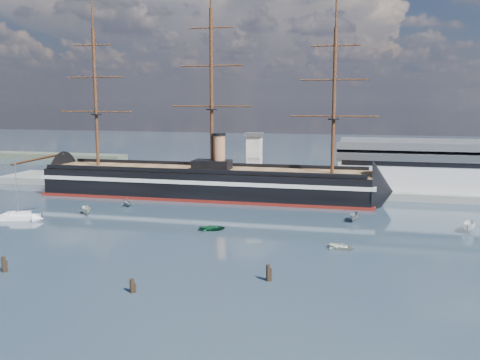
# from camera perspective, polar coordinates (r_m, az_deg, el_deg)

# --- Properties ---
(ground) EXTENTS (600.00, 600.00, 0.00)m
(ground) POSITION_cam_1_polar(r_m,az_deg,el_deg) (124.83, -3.21, -3.61)
(ground) COLOR #1F3346
(ground) RESTS_ON ground
(quay) EXTENTS (180.00, 18.00, 2.00)m
(quay) POSITION_cam_1_polar(r_m,az_deg,el_deg) (156.87, 4.27, -1.12)
(quay) COLOR slate
(quay) RESTS_ON ground
(warehouse) EXTENTS (63.00, 21.00, 11.60)m
(warehouse) POSITION_cam_1_polar(r_m,az_deg,el_deg) (158.71, 21.89, 1.31)
(warehouse) COLOR #B7BABC
(warehouse) RESTS_ON ground
(quay_tower) EXTENTS (5.00, 5.00, 15.00)m
(quay_tower) POSITION_cam_1_polar(r_m,az_deg,el_deg) (154.00, 1.55, 2.39)
(quay_tower) COLOR silver
(quay_tower) RESTS_ON ground
(warship) EXTENTS (112.96, 17.20, 53.94)m
(warship) POSITION_cam_1_polar(r_m,az_deg,el_deg) (145.69, -4.38, -0.26)
(warship) COLOR black
(warship) RESTS_ON ground
(sailboat) EXTENTS (8.49, 4.77, 13.04)m
(sailboat) POSITION_cam_1_polar(r_m,az_deg,el_deg) (127.82, -22.39, -3.59)
(sailboat) COLOR white
(sailboat) RESTS_ON ground
(motorboat_a) EXTENTS (5.94, 5.33, 2.35)m
(motorboat_a) POSITION_cam_1_polar(r_m,az_deg,el_deg) (128.85, -16.04, -3.55)
(motorboat_a) COLOR beige
(motorboat_a) RESTS_ON ground
(motorboat_b) EXTENTS (2.14, 3.51, 1.53)m
(motorboat_b) POSITION_cam_1_polar(r_m,az_deg,el_deg) (109.23, -2.96, -5.38)
(motorboat_b) COLOR #0F4628
(motorboat_b) RESTS_ON ground
(motorboat_c) EXTENTS (5.73, 2.52, 2.23)m
(motorboat_c) POSITION_cam_1_polar(r_m,az_deg,el_deg) (119.73, 12.01, -4.32)
(motorboat_c) COLOR gray
(motorboat_c) RESTS_ON ground
(motorboat_d) EXTENTS (6.76, 6.50, 2.40)m
(motorboat_d) POSITION_cam_1_polar(r_m,az_deg,el_deg) (136.27, -11.93, -2.76)
(motorboat_d) COLOR slate
(motorboat_d) RESTS_ON ground
(motorboat_e) EXTENTS (2.12, 3.18, 1.38)m
(motorboat_e) POSITION_cam_1_polar(r_m,az_deg,el_deg) (97.26, 10.76, -7.27)
(motorboat_e) COLOR beige
(motorboat_e) RESTS_ON ground
(motorboat_f) EXTENTS (6.94, 3.88, 2.62)m
(motorboat_f) POSITION_cam_1_polar(r_m,az_deg,el_deg) (117.26, 23.22, -5.10)
(motorboat_f) COLOR white
(motorboat_f) RESTS_ON ground
(piling_near_left) EXTENTS (0.64, 0.64, 3.15)m
(piling_near_left) POSITION_cam_1_polar(r_m,az_deg,el_deg) (91.02, -23.85, -8.97)
(piling_near_left) COLOR black
(piling_near_left) RESTS_ON ground
(piling_near_mid) EXTENTS (0.64, 0.64, 2.65)m
(piling_near_mid) POSITION_cam_1_polar(r_m,az_deg,el_deg) (76.54, -11.43, -11.69)
(piling_near_mid) COLOR black
(piling_near_mid) RESTS_ON ground
(piling_near_right) EXTENTS (0.64, 0.64, 3.17)m
(piling_near_right) POSITION_cam_1_polar(r_m,az_deg,el_deg) (79.70, 3.01, -10.70)
(piling_near_right) COLOR black
(piling_near_right) RESTS_ON ground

